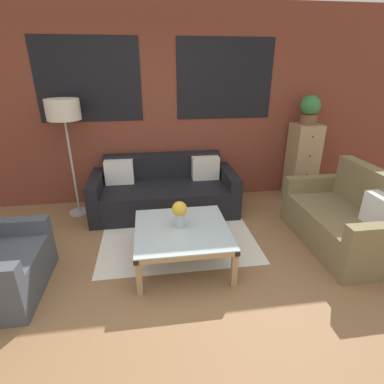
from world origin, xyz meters
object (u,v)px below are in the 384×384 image
at_px(coffee_table, 182,233).
at_px(drawer_cabinet, 302,161).
at_px(floor_lamp, 64,114).
at_px(flower_vase, 180,212).
at_px(settee_vintage, 345,220).
at_px(couch_dark, 165,192).
at_px(potted_plant, 310,109).

height_order(coffee_table, drawer_cabinet, drawer_cabinet).
distance_m(floor_lamp, flower_vase, 2.07).
bearing_deg(flower_vase, coffee_table, -65.65).
bearing_deg(settee_vintage, drawer_cabinet, 84.01).
xyz_separation_m(coffee_table, flower_vase, (-0.02, 0.04, 0.22)).
height_order(couch_dark, potted_plant, potted_plant).
xyz_separation_m(settee_vintage, flower_vase, (-1.96, -0.04, 0.27)).
xyz_separation_m(settee_vintage, coffee_table, (-1.94, -0.08, 0.05)).
relative_size(floor_lamp, flower_vase, 5.57).
distance_m(floor_lamp, drawer_cabinet, 3.54).
bearing_deg(drawer_cabinet, coffee_table, -144.00).
relative_size(coffee_table, floor_lamp, 0.61).
bearing_deg(potted_plant, flower_vase, -144.95).
distance_m(drawer_cabinet, potted_plant, 0.80).
relative_size(settee_vintage, floor_lamp, 0.91).
bearing_deg(couch_dark, settee_vintage, -30.92).
xyz_separation_m(floor_lamp, potted_plant, (3.44, 0.13, -0.02)).
bearing_deg(drawer_cabinet, floor_lamp, -177.79).
bearing_deg(floor_lamp, flower_vase, -45.19).
relative_size(drawer_cabinet, flower_vase, 4.08).
height_order(settee_vintage, drawer_cabinet, drawer_cabinet).
bearing_deg(settee_vintage, floor_lamp, 158.37).
relative_size(couch_dark, floor_lamp, 1.28).
relative_size(couch_dark, drawer_cabinet, 1.74).
height_order(drawer_cabinet, flower_vase, drawer_cabinet).
height_order(floor_lamp, potted_plant, floor_lamp).
bearing_deg(floor_lamp, settee_vintage, -21.63).
bearing_deg(settee_vintage, flower_vase, -178.83).
relative_size(coffee_table, drawer_cabinet, 0.83).
distance_m(drawer_cabinet, flower_vase, 2.57).
bearing_deg(floor_lamp, drawer_cabinet, 2.21).
xyz_separation_m(settee_vintage, potted_plant, (0.15, 1.44, 1.08)).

